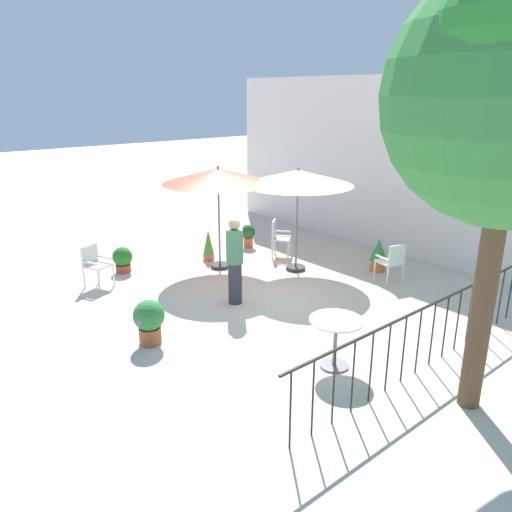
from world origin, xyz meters
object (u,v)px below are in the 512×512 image
(potted_plant_3, at_px, (123,259))
(patio_chair_2, at_px, (392,260))
(potted_plant_4, at_px, (208,245))
(patio_umbrella_1, at_px, (218,177))
(potted_plant_2, at_px, (149,320))
(patio_chair_1, at_px, (278,235))
(patio_umbrella_0, at_px, (298,178))
(patio_chair_0, at_px, (95,262))
(standing_person, at_px, (235,260))
(potted_plant_1, at_px, (378,254))
(cafe_table_0, at_px, (336,334))
(potted_plant_0, at_px, (248,234))

(potted_plant_3, bearing_deg, patio_chair_2, 43.77)
(potted_plant_3, relative_size, potted_plant_4, 0.77)
(patio_umbrella_1, distance_m, potted_plant_2, 4.13)
(patio_chair_2, distance_m, potted_plant_3, 5.88)
(patio_chair_1, xyz_separation_m, potted_plant_3, (-1.37, -3.45, -0.21))
(patio_umbrella_0, xyz_separation_m, patio_chair_0, (-1.95, -3.87, -1.57))
(patio_chair_2, bearing_deg, potted_plant_3, -136.23)
(potted_plant_2, xyz_separation_m, standing_person, (-0.41, 2.05, 0.45))
(potted_plant_3, distance_m, standing_person, 3.16)
(patio_umbrella_1, distance_m, potted_plant_4, 1.84)
(patio_chair_0, relative_size, patio_chair_2, 1.02)
(patio_chair_2, bearing_deg, patio_chair_1, -168.03)
(patio_chair_2, xyz_separation_m, potted_plant_4, (-3.70, -2.11, -0.12))
(potted_plant_1, relative_size, potted_plant_2, 1.00)
(potted_plant_1, bearing_deg, potted_plant_3, -129.42)
(cafe_table_0, height_order, potted_plant_3, cafe_table_0)
(patio_chair_2, bearing_deg, patio_chair_0, -128.00)
(patio_umbrella_1, bearing_deg, standing_person, -28.21)
(patio_chair_0, bearing_deg, patio_chair_2, 52.00)
(patio_chair_2, bearing_deg, potted_plant_1, 149.47)
(patio_chair_2, distance_m, potted_plant_1, 0.71)
(potted_plant_3, height_order, standing_person, standing_person)
(cafe_table_0, relative_size, potted_plant_3, 1.36)
(patio_umbrella_1, relative_size, cafe_table_0, 3.12)
(patio_umbrella_0, distance_m, patio_umbrella_1, 1.74)
(patio_umbrella_1, relative_size, patio_chair_2, 2.88)
(patio_chair_2, xyz_separation_m, standing_person, (-1.25, -3.21, 0.37))
(patio_chair_0, distance_m, potted_plant_2, 2.99)
(patio_chair_1, relative_size, standing_person, 0.53)
(patio_umbrella_0, bearing_deg, cafe_table_0, -36.79)
(potted_plant_0, height_order, standing_person, standing_person)
(patio_chair_1, bearing_deg, potted_plant_2, -66.42)
(patio_umbrella_0, bearing_deg, potted_plant_1, 47.35)
(cafe_table_0, height_order, patio_chair_2, patio_chair_2)
(patio_chair_1, bearing_deg, cafe_table_0, -33.57)
(patio_chair_0, bearing_deg, patio_umbrella_0, 63.28)
(patio_chair_1, xyz_separation_m, standing_person, (1.62, -2.60, 0.34))
(potted_plant_0, xyz_separation_m, potted_plant_4, (0.22, -1.41, 0.02))
(patio_umbrella_1, bearing_deg, patio_chair_0, -105.18)
(patio_chair_1, relative_size, potted_plant_4, 1.18)
(cafe_table_0, distance_m, potted_plant_4, 5.43)
(potted_plant_1, relative_size, standing_person, 0.44)
(patio_umbrella_0, height_order, potted_plant_1, patio_umbrella_0)
(patio_chair_1, distance_m, patio_chair_2, 2.93)
(patio_chair_2, relative_size, potted_plant_0, 1.43)
(patio_umbrella_0, bearing_deg, patio_umbrella_1, -135.13)
(potted_plant_0, bearing_deg, potted_plant_2, -55.92)
(patio_umbrella_1, bearing_deg, cafe_table_0, -15.85)
(patio_umbrella_1, relative_size, potted_plant_0, 4.13)
(patio_chair_0, bearing_deg, cafe_table_0, 14.01)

